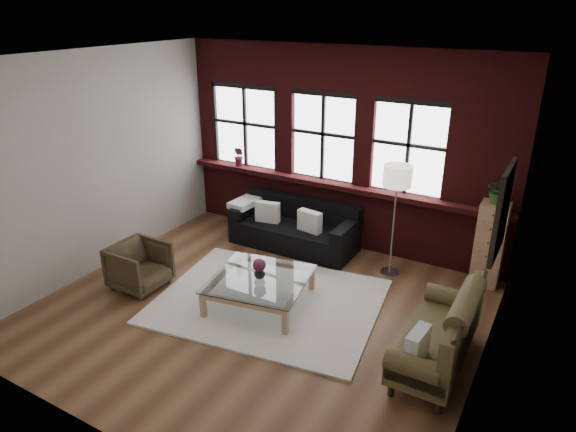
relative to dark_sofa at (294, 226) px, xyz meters
The scene contains 26 objects.
floor 2.01m from the dark_sofa, 74.30° to the right, with size 5.50×5.50×0.00m, color brown.
ceiling 3.45m from the dark_sofa, 74.30° to the right, with size 5.50×5.50×0.00m, color white.
wall_back 1.47m from the dark_sofa, 48.33° to the left, with size 5.50×5.50×0.00m, color #B0ADA4.
wall_front 4.60m from the dark_sofa, 83.08° to the right, with size 5.50×5.50×0.00m, color #B0ADA4.
wall_left 3.17m from the dark_sofa, 139.39° to the right, with size 5.00×5.00×0.00m, color #B0ADA4.
wall_right 3.99m from the dark_sofa, 30.05° to the right, with size 5.00×5.00×0.00m, color #B0ADA4.
brick_backwall 1.44m from the dark_sofa, 45.31° to the left, with size 5.50×0.12×3.20m, color #461011, non-canonical shape.
sill_ledge 0.97m from the dark_sofa, 40.12° to the left, with size 5.50×0.30×0.08m, color #461011.
window_left 1.95m from the dark_sofa, 156.52° to the left, with size 1.38×0.10×1.50m, color black, non-canonical shape.
window_mid 1.50m from the dark_sofa, 66.94° to the left, with size 1.38×0.10×1.50m, color black, non-canonical shape.
window_right 2.21m from the dark_sofa, 18.60° to the left, with size 1.38×0.10×1.50m, color black, non-canonical shape.
wall_poster 3.92m from the dark_sofa, 26.18° to the right, with size 0.05×0.74×0.94m, color black, non-canonical shape.
shag_rug 1.80m from the dark_sofa, 71.94° to the right, with size 2.92×2.29×0.03m, color silver.
dark_sofa is the anchor object (origin of this frame).
pillow_a 0.49m from the dark_sofa, 167.24° to the right, with size 0.40×0.14×0.34m, color silver.
pillow_b 0.40m from the dark_sofa, 16.24° to the right, with size 0.40×0.14×0.34m, color silver.
vintage_settee 3.39m from the dark_sofa, 33.21° to the right, with size 0.74×1.67×0.89m, color brown, non-canonical shape.
pillow_settee 3.64m from the dark_sofa, 40.67° to the right, with size 0.14×0.38×0.34m, color silver.
armchair 2.55m from the dark_sofa, 119.29° to the right, with size 0.70×0.72×0.66m, color #3A2D1D.
coffee_table 1.84m from the dark_sofa, 75.10° to the right, with size 1.23×1.23×0.41m, color tan, non-canonical shape.
vase 1.84m from the dark_sofa, 75.10° to the right, with size 0.15×0.15×0.16m, color #B2B2B2.
flowers 1.85m from the dark_sofa, 75.10° to the right, with size 0.17×0.17×0.17m, color #672340.
drawer_chest 3.01m from the dark_sofa, ahead, with size 0.38×0.38×1.24m, color tan.
potted_plant_top 3.18m from the dark_sofa, ahead, with size 0.33×0.29×0.37m, color #2D5923.
floor_lamp 1.78m from the dark_sofa, ahead, with size 0.40×0.40×1.83m, color #A5A5A8, non-canonical shape.
sill_plant 1.66m from the dark_sofa, 162.66° to the left, with size 0.19×0.15×0.35m, color #672340.
Camera 1 is at (3.21, -4.83, 3.77)m, focal length 32.00 mm.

